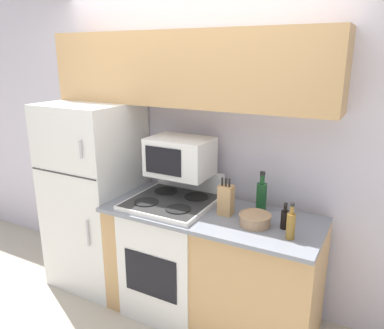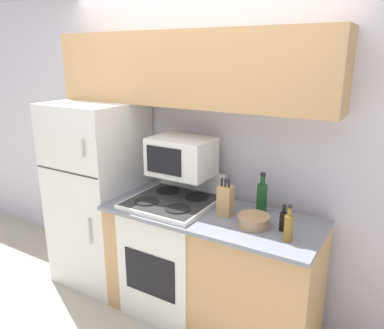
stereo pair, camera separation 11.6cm
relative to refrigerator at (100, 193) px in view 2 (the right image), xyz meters
name	(u,v)px [view 2 (the right image)]	position (x,y,z in m)	size (l,w,h in m)	color
ground_plane	(151,324)	(0.80, -0.35, -0.82)	(12.00, 12.00, 0.00)	beige
wall_back	(198,146)	(0.80, 0.38, 0.46)	(8.00, 0.05, 2.55)	silver
lower_cabinets	(211,266)	(1.16, -0.03, -0.36)	(1.60, 0.67, 0.91)	tan
refrigerator	(100,193)	(0.00, 0.00, 0.00)	(0.71, 0.72, 1.64)	white
upper_cabinets	(186,69)	(0.80, 0.20, 1.10)	(2.32, 0.32, 0.56)	tan
stove	(173,252)	(0.82, -0.04, -0.33)	(0.62, 0.65, 1.10)	white
microwave	(181,156)	(0.82, 0.09, 0.44)	(0.48, 0.35, 0.30)	white
knife_block	(225,200)	(1.26, -0.02, 0.20)	(0.10, 0.09, 0.28)	tan
bowl	(254,220)	(1.51, -0.09, 0.13)	(0.22, 0.22, 0.08)	tan
bottle_soy_sauce	(283,220)	(1.70, -0.05, 0.16)	(0.05, 0.05, 0.18)	black
bottle_vinegar	(288,227)	(1.77, -0.18, 0.18)	(0.06, 0.06, 0.24)	olive
bottle_wine_green	(262,197)	(1.47, 0.16, 0.21)	(0.08, 0.08, 0.30)	#194C23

